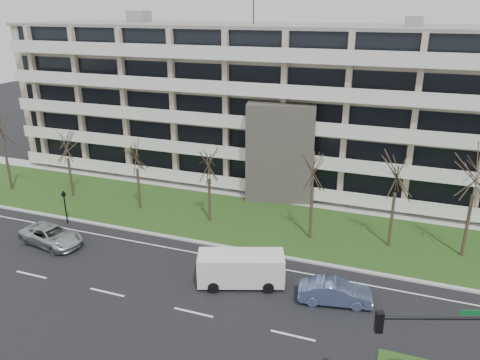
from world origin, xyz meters
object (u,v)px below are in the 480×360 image
at_px(silver_pickup, 51,236).
at_px(white_van, 242,266).
at_px(traffic_signal, 449,352).
at_px(pedestrian_signal, 65,203).
at_px(blue_sedan, 335,292).

distance_m(silver_pickup, white_van, 15.31).
bearing_deg(traffic_signal, pedestrian_signal, 139.66).
relative_size(blue_sedan, white_van, 0.75).
xyz_separation_m(silver_pickup, traffic_signal, (26.86, -7.31, 2.99)).
bearing_deg(silver_pickup, pedestrian_signal, 32.43).
height_order(silver_pickup, pedestrian_signal, pedestrian_signal).
bearing_deg(blue_sedan, traffic_signal, -153.06).
bearing_deg(white_van, silver_pickup, 159.80).
xyz_separation_m(silver_pickup, white_van, (15.30, -0.10, 0.56)).
distance_m(white_van, traffic_signal, 13.84).
height_order(white_van, pedestrian_signal, pedestrian_signal).
bearing_deg(white_van, pedestrian_signal, 148.33).
height_order(white_van, traffic_signal, traffic_signal).
relative_size(silver_pickup, white_van, 0.89).
distance_m(blue_sedan, traffic_signal, 9.59).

